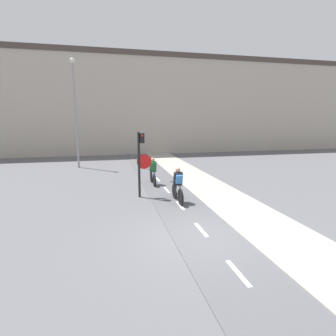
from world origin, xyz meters
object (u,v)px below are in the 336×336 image
at_px(street_lamp_far, 75,103).
at_px(cyclist_near, 178,186).
at_px(cyclist_far, 153,173).
at_px(traffic_light_pole, 141,157).

bearing_deg(street_lamp_far, cyclist_near, -62.83).
bearing_deg(cyclist_near, cyclist_far, 98.58).
relative_size(traffic_light_pole, street_lamp_far, 0.38).
height_order(cyclist_near, cyclist_far, cyclist_near).
relative_size(cyclist_near, cyclist_far, 1.03).
height_order(traffic_light_pole, cyclist_near, traffic_light_pole).
height_order(street_lamp_far, cyclist_near, street_lamp_far).
distance_m(street_lamp_far, cyclist_far, 8.88).
bearing_deg(traffic_light_pole, cyclist_far, 67.61).
relative_size(street_lamp_far, cyclist_near, 4.58).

